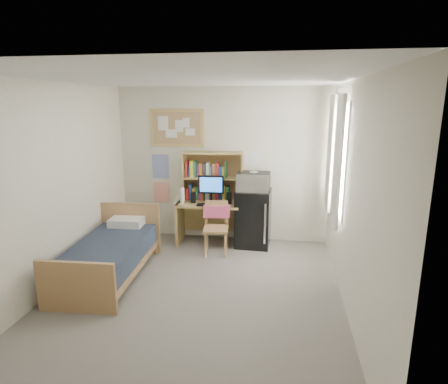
% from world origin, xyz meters
% --- Properties ---
extents(floor, '(3.60, 4.20, 0.02)m').
position_xyz_m(floor, '(0.00, 0.00, -0.01)').
color(floor, slate).
rests_on(floor, ground).
extents(ceiling, '(3.60, 4.20, 0.02)m').
position_xyz_m(ceiling, '(0.00, 0.00, 2.60)').
color(ceiling, white).
rests_on(ceiling, wall_back).
extents(wall_back, '(3.60, 0.04, 2.60)m').
position_xyz_m(wall_back, '(0.00, 2.10, 1.30)').
color(wall_back, silver).
rests_on(wall_back, floor).
extents(wall_front, '(3.60, 0.04, 2.60)m').
position_xyz_m(wall_front, '(0.00, -2.10, 1.30)').
color(wall_front, silver).
rests_on(wall_front, floor).
extents(wall_left, '(0.04, 4.20, 2.60)m').
position_xyz_m(wall_left, '(-1.80, 0.00, 1.30)').
color(wall_left, silver).
rests_on(wall_left, floor).
extents(wall_right, '(0.04, 4.20, 2.60)m').
position_xyz_m(wall_right, '(1.80, 0.00, 1.30)').
color(wall_right, silver).
rests_on(wall_right, floor).
extents(window_unit, '(0.10, 1.40, 1.70)m').
position_xyz_m(window_unit, '(1.75, 1.20, 1.60)').
color(window_unit, white).
rests_on(window_unit, wall_right).
extents(curtain_left, '(0.04, 0.55, 1.70)m').
position_xyz_m(curtain_left, '(1.72, 0.80, 1.60)').
color(curtain_left, white).
rests_on(curtain_left, wall_right).
extents(curtain_right, '(0.04, 0.55, 1.70)m').
position_xyz_m(curtain_right, '(1.72, 1.60, 1.60)').
color(curtain_right, white).
rests_on(curtain_right, wall_right).
extents(bulletin_board, '(0.94, 0.03, 0.64)m').
position_xyz_m(bulletin_board, '(-0.78, 2.08, 1.92)').
color(bulletin_board, tan).
rests_on(bulletin_board, wall_back).
extents(poster_wave, '(0.30, 0.01, 0.42)m').
position_xyz_m(poster_wave, '(-1.10, 2.09, 1.25)').
color(poster_wave, '#2A40A9').
rests_on(poster_wave, wall_back).
extents(poster_japan, '(0.28, 0.01, 0.36)m').
position_xyz_m(poster_japan, '(-1.10, 2.09, 0.78)').
color(poster_japan, '#E54328').
rests_on(poster_japan, wall_back).
extents(desk, '(1.16, 0.62, 0.71)m').
position_xyz_m(desk, '(-0.13, 1.80, 0.36)').
color(desk, tan).
rests_on(desk, floor).
extents(desk_chair, '(0.46, 0.46, 0.83)m').
position_xyz_m(desk_chair, '(0.02, 1.33, 0.41)').
color(desk_chair, '#AA8150').
rests_on(desk_chair, floor).
extents(mini_fridge, '(0.58, 0.58, 0.95)m').
position_xyz_m(mini_fridge, '(0.57, 1.80, 0.47)').
color(mini_fridge, black).
rests_on(mini_fridge, floor).
extents(bed, '(0.99, 1.83, 0.49)m').
position_xyz_m(bed, '(-1.28, 0.30, 0.24)').
color(bed, '#1C2433').
rests_on(bed, floor).
extents(hutch, '(1.02, 0.30, 0.83)m').
position_xyz_m(hutch, '(-0.14, 1.94, 1.13)').
color(hutch, tan).
rests_on(hutch, desk).
extents(monitor, '(0.42, 0.05, 0.45)m').
position_xyz_m(monitor, '(-0.13, 1.74, 0.94)').
color(monitor, black).
rests_on(monitor, desk).
extents(keyboard, '(0.43, 0.15, 0.02)m').
position_xyz_m(keyboard, '(-0.12, 1.60, 0.72)').
color(keyboard, black).
rests_on(keyboard, desk).
extents(speaker_left, '(0.08, 0.08, 0.18)m').
position_xyz_m(speaker_left, '(-0.43, 1.72, 0.80)').
color(speaker_left, black).
rests_on(speaker_left, desk).
extents(speaker_right, '(0.08, 0.08, 0.19)m').
position_xyz_m(speaker_right, '(0.17, 1.75, 0.81)').
color(speaker_right, black).
rests_on(speaker_right, desk).
extents(water_bottle, '(0.08, 0.08, 0.26)m').
position_xyz_m(water_bottle, '(-0.61, 1.67, 0.84)').
color(water_bottle, white).
rests_on(water_bottle, desk).
extents(hoodie, '(0.44, 0.18, 0.20)m').
position_xyz_m(hoodie, '(-0.00, 1.53, 0.64)').
color(hoodie, '#EC5A89').
rests_on(hoodie, desk_chair).
extents(microwave, '(0.53, 0.41, 0.30)m').
position_xyz_m(microwave, '(0.57, 1.78, 1.09)').
color(microwave, silver).
rests_on(microwave, mini_fridge).
extents(desk_fan, '(0.27, 0.27, 0.32)m').
position_xyz_m(desk_fan, '(0.57, 1.78, 1.40)').
color(desk_fan, white).
rests_on(desk_fan, microwave).
extents(pillow, '(0.52, 0.38, 0.12)m').
position_xyz_m(pillow, '(-1.32, 1.05, 0.55)').
color(pillow, white).
rests_on(pillow, bed).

